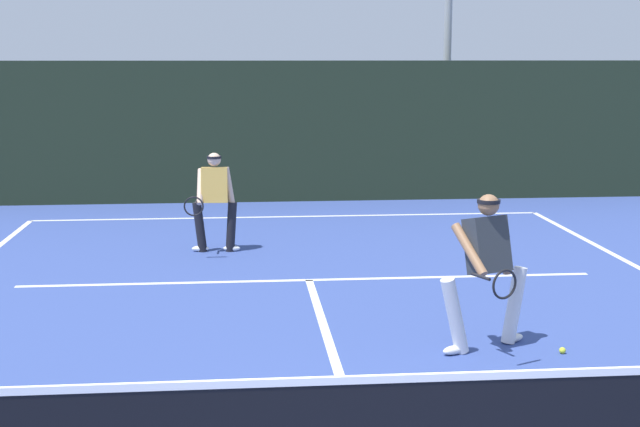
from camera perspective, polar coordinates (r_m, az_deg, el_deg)
court_line_baseline_far at (r=16.65m, az=-2.01°, el=-0.20°), size 9.44×0.10×0.01m
court_line_service at (r=11.96m, az=-0.71°, el=-4.28°), size 7.70×0.10×0.01m
court_line_centre at (r=8.91m, az=0.94°, el=-9.35°), size 0.10×6.40×0.01m
player_near at (r=9.15m, az=10.64°, el=-3.26°), size 1.06×1.01×1.61m
player_far at (r=13.63m, az=-6.78°, el=0.99°), size 0.81×0.81×1.53m
tennis_ball at (r=9.40m, az=15.27°, el=-8.46°), size 0.07×0.07×0.07m
back_fence_windscreen at (r=18.28m, az=-2.36°, el=5.25°), size 17.27×0.12×2.88m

